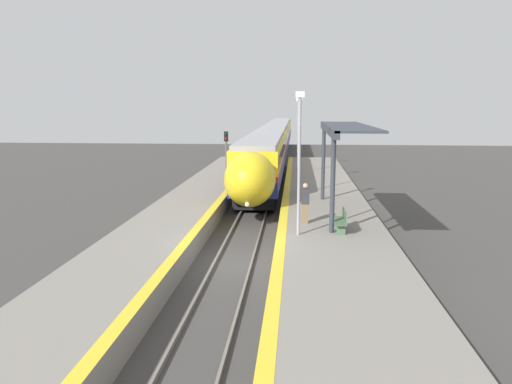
{
  "coord_description": "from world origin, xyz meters",
  "views": [
    {
      "loc": [
        2.4,
        -18.65,
        6.15
      ],
      "look_at": [
        0.57,
        3.83,
        2.2
      ],
      "focal_mm": 35.0,
      "sensor_mm": 36.0,
      "label": 1
    }
  ],
  "objects_px": {
    "train": "(274,141)",
    "lamppost_far": "(298,131)",
    "platform_bench": "(342,220)",
    "lamppost_farthest": "(298,125)",
    "railway_signal": "(226,155)",
    "lamppost_near": "(299,155)",
    "lamppost_mid": "(299,139)",
    "person_waiting": "(305,202)"
  },
  "relations": [
    {
      "from": "train",
      "to": "platform_bench",
      "type": "xyz_separation_m",
      "value": [
        4.34,
        -33.68,
        -0.87
      ]
    },
    {
      "from": "platform_bench",
      "to": "railway_signal",
      "type": "height_order",
      "value": "railway_signal"
    },
    {
      "from": "railway_signal",
      "to": "lamppost_near",
      "type": "height_order",
      "value": "lamppost_near"
    },
    {
      "from": "platform_bench",
      "to": "lamppost_farthest",
      "type": "xyz_separation_m",
      "value": [
        -1.83,
        27.97,
        2.8
      ]
    },
    {
      "from": "platform_bench",
      "to": "lamppost_farthest",
      "type": "distance_m",
      "value": 28.17
    },
    {
      "from": "person_waiting",
      "to": "lamppost_mid",
      "type": "xyz_separation_m",
      "value": [
        -0.31,
        7.52,
        2.32
      ]
    },
    {
      "from": "train",
      "to": "lamppost_farthest",
      "type": "distance_m",
      "value": 6.53
    },
    {
      "from": "lamppost_near",
      "to": "railway_signal",
      "type": "bearing_deg",
      "value": 108.42
    },
    {
      "from": "lamppost_far",
      "to": "railway_signal",
      "type": "bearing_deg",
      "value": -142.84
    },
    {
      "from": "train",
      "to": "railway_signal",
      "type": "bearing_deg",
      "value": -97.68
    },
    {
      "from": "lamppost_mid",
      "to": "lamppost_farthest",
      "type": "xyz_separation_m",
      "value": [
        0.0,
        19.17,
        0.0
      ]
    },
    {
      "from": "platform_bench",
      "to": "lamppost_mid",
      "type": "height_order",
      "value": "lamppost_mid"
    },
    {
      "from": "railway_signal",
      "to": "lamppost_near",
      "type": "relative_size",
      "value": 0.74
    },
    {
      "from": "railway_signal",
      "to": "lamppost_farthest",
      "type": "height_order",
      "value": "lamppost_farthest"
    },
    {
      "from": "platform_bench",
      "to": "lamppost_farthest",
      "type": "height_order",
      "value": "lamppost_farthest"
    },
    {
      "from": "lamppost_far",
      "to": "lamppost_farthest",
      "type": "height_order",
      "value": "same"
    },
    {
      "from": "person_waiting",
      "to": "lamppost_far",
      "type": "height_order",
      "value": "lamppost_far"
    },
    {
      "from": "lamppost_mid",
      "to": "lamppost_far",
      "type": "bearing_deg",
      "value": 90.0
    },
    {
      "from": "railway_signal",
      "to": "lamppost_mid",
      "type": "relative_size",
      "value": 0.74
    },
    {
      "from": "train",
      "to": "person_waiting",
      "type": "relative_size",
      "value": 33.68
    },
    {
      "from": "platform_bench",
      "to": "person_waiting",
      "type": "xyz_separation_m",
      "value": [
        -1.52,
        1.28,
        0.48
      ]
    },
    {
      "from": "platform_bench",
      "to": "lamppost_near",
      "type": "height_order",
      "value": "lamppost_near"
    },
    {
      "from": "lamppost_near",
      "to": "lamppost_farthest",
      "type": "height_order",
      "value": "same"
    },
    {
      "from": "train",
      "to": "lamppost_far",
      "type": "distance_m",
      "value": 15.62
    },
    {
      "from": "lamppost_farthest",
      "to": "lamppost_mid",
      "type": "bearing_deg",
      "value": -90.0
    },
    {
      "from": "platform_bench",
      "to": "railway_signal",
      "type": "distance_m",
      "value": 16.14
    },
    {
      "from": "railway_signal",
      "to": "lamppost_mid",
      "type": "bearing_deg",
      "value": -48.3
    },
    {
      "from": "train",
      "to": "railway_signal",
      "type": "relative_size",
      "value": 14.28
    },
    {
      "from": "train",
      "to": "lamppost_far",
      "type": "height_order",
      "value": "lamppost_far"
    },
    {
      "from": "person_waiting",
      "to": "train",
      "type": "bearing_deg",
      "value": 94.98
    },
    {
      "from": "platform_bench",
      "to": "lamppost_near",
      "type": "relative_size",
      "value": 0.31
    },
    {
      "from": "railway_signal",
      "to": "lamppost_farthest",
      "type": "relative_size",
      "value": 0.74
    },
    {
      "from": "person_waiting",
      "to": "lamppost_far",
      "type": "distance_m",
      "value": 17.26
    },
    {
      "from": "lamppost_far",
      "to": "lamppost_farthest",
      "type": "xyz_separation_m",
      "value": [
        0.0,
        9.58,
        0.0
      ]
    },
    {
      "from": "lamppost_far",
      "to": "train",
      "type": "bearing_deg",
      "value": 99.32
    },
    {
      "from": "person_waiting",
      "to": "lamppost_mid",
      "type": "distance_m",
      "value": 7.88
    },
    {
      "from": "lamppost_near",
      "to": "lamppost_farthest",
      "type": "relative_size",
      "value": 1.0
    },
    {
      "from": "lamppost_mid",
      "to": "train",
      "type": "bearing_deg",
      "value": 95.76
    },
    {
      "from": "platform_bench",
      "to": "lamppost_farthest",
      "type": "bearing_deg",
      "value": 93.74
    },
    {
      "from": "lamppost_near",
      "to": "lamppost_far",
      "type": "xyz_separation_m",
      "value": [
        0.0,
        19.17,
        0.0
      ]
    },
    {
      "from": "platform_bench",
      "to": "railway_signal",
      "type": "bearing_deg",
      "value": 115.5
    },
    {
      "from": "person_waiting",
      "to": "lamppost_farthest",
      "type": "xyz_separation_m",
      "value": [
        -0.31,
        26.69,
        2.32
      ]
    }
  ]
}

